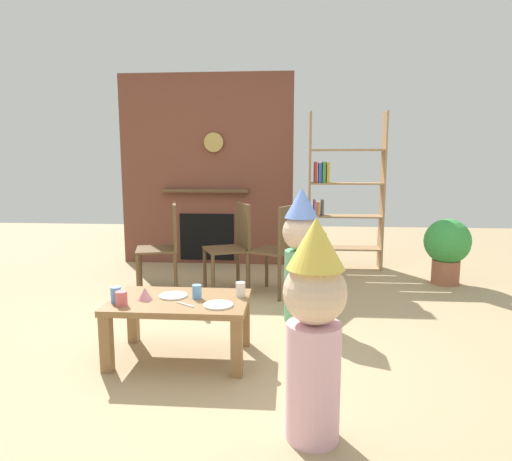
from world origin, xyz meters
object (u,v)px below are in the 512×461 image
at_px(dining_chair_middle, 235,242).
at_px(potted_plant_tall, 447,246).
at_px(paper_cup_center, 240,289).
at_px(paper_cup_far_left, 121,298).
at_px(paper_plate_front, 173,296).
at_px(dining_chair_left, 166,242).
at_px(birthday_cake_slice, 145,294).
at_px(bookshelf, 338,198).
at_px(paper_plate_rear, 218,305).
at_px(child_in_pink, 301,251).
at_px(child_with_cone_hat, 314,325).
at_px(paper_cup_near_left, 197,292).
at_px(dining_chair_right, 281,245).
at_px(paper_cup_near_right, 116,295).
at_px(coffee_table, 180,310).

xyz_separation_m(dining_chair_middle, potted_plant_tall, (2.25, 0.45, -0.10)).
height_order(paper_cup_center, paper_cup_far_left, paper_cup_center).
height_order(paper_plate_front, dining_chair_middle, dining_chair_middle).
xyz_separation_m(paper_plate_front, dining_chair_left, (-0.46, 1.49, 0.10)).
relative_size(birthday_cake_slice, dining_chair_middle, 0.11).
relative_size(bookshelf, dining_chair_left, 2.11).
distance_m(paper_plate_front, potted_plant_tall, 3.19).
bearing_deg(paper_plate_rear, child_in_pink, 59.63).
bearing_deg(potted_plant_tall, child_with_cone_hat, -118.42).
xyz_separation_m(paper_cup_center, birthday_cake_slice, (-0.62, -0.13, -0.01)).
bearing_deg(paper_plate_front, paper_cup_far_left, -142.58).
bearing_deg(paper_cup_near_left, paper_plate_front, 170.07).
relative_size(paper_plate_front, paper_plate_rear, 1.01).
relative_size(paper_plate_front, child_in_pink, 0.17).
bearing_deg(child_with_cone_hat, dining_chair_middle, -29.93).
bearing_deg(dining_chair_right, paper_cup_far_left, 87.62).
distance_m(paper_cup_near_right, paper_cup_far_left, 0.09).
height_order(paper_cup_near_right, paper_plate_front, paper_cup_near_right).
height_order(paper_plate_rear, child_with_cone_hat, child_with_cone_hat).
distance_m(paper_plate_rear, dining_chair_middle, 1.73).
xyz_separation_m(paper_cup_near_right, paper_cup_far_left, (0.06, -0.06, -0.00)).
bearing_deg(paper_plate_front, child_in_pink, 40.41).
distance_m(birthday_cake_slice, child_with_cone_hat, 1.34).
relative_size(paper_cup_near_left, paper_cup_near_right, 0.92).
bearing_deg(bookshelf, paper_cup_near_right, -121.25).
bearing_deg(child_with_cone_hat, coffee_table, -0.00).
bearing_deg(paper_plate_rear, bookshelf, 70.02).
bearing_deg(paper_plate_rear, dining_chair_middle, 93.66).
height_order(paper_cup_near_right, paper_plate_rear, paper_cup_near_right).
bearing_deg(dining_chair_middle, paper_cup_center, 74.97).
bearing_deg(paper_cup_center, potted_plant_tall, 44.32).
bearing_deg(birthday_cake_slice, dining_chair_middle, 76.56).
bearing_deg(dining_chair_right, bookshelf, -90.51).
bearing_deg(potted_plant_tall, dining_chair_middle, -168.64).
bearing_deg(birthday_cake_slice, paper_plate_front, 28.14).
bearing_deg(dining_chair_left, potted_plant_tall, 174.78).
relative_size(paper_cup_far_left, child_in_pink, 0.08).
distance_m(paper_cup_near_right, dining_chair_left, 1.64).
bearing_deg(paper_cup_near_right, paper_plate_rear, -2.02).
xyz_separation_m(bookshelf, paper_plate_rear, (-1.03, -2.84, -0.46)).
bearing_deg(child_in_pink, bookshelf, -148.69).
distance_m(coffee_table, paper_cup_near_right, 0.43).
relative_size(birthday_cake_slice, dining_chair_right, 0.11).
bearing_deg(paper_cup_far_left, paper_cup_center, 18.77).
bearing_deg(paper_cup_near_right, child_in_pink, 36.39).
bearing_deg(child_in_pink, paper_cup_center, 15.08).
bearing_deg(bookshelf, paper_plate_front, -117.20).
relative_size(coffee_table, dining_chair_right, 1.02).
bearing_deg(potted_plant_tall, dining_chair_left, -170.01).
xyz_separation_m(paper_cup_near_left, dining_chair_left, (-0.64, 1.52, 0.05)).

